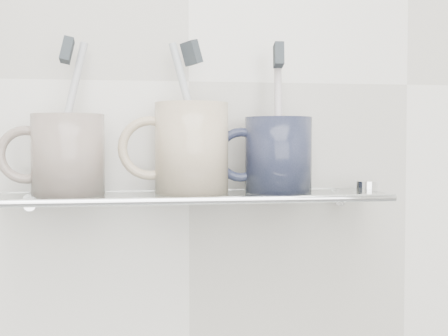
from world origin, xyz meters
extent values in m
plane|color=silver|center=(0.00, 1.10, 1.25)|extent=(2.50, 0.00, 2.50)
cube|color=silver|center=(0.00, 1.04, 1.10)|extent=(0.50, 0.12, 0.01)
cylinder|color=silver|center=(0.00, 0.98, 1.10)|extent=(0.50, 0.01, 0.01)
cylinder|color=silver|center=(-0.21, 1.09, 1.09)|extent=(0.02, 0.03, 0.02)
cylinder|color=silver|center=(0.21, 1.09, 1.09)|extent=(0.02, 0.03, 0.02)
cylinder|color=silver|center=(-0.16, 1.04, 1.15)|extent=(0.11, 0.11, 0.10)
torus|color=silver|center=(-0.21, 1.04, 1.15)|extent=(0.07, 0.01, 0.07)
cylinder|color=#B8B8B8|center=(-0.16, 1.04, 1.20)|extent=(0.05, 0.04, 0.19)
cube|color=#2C3338|center=(-0.16, 1.04, 1.28)|extent=(0.02, 0.03, 0.04)
cylinder|color=beige|center=(0.00, 1.04, 1.16)|extent=(0.11, 0.11, 0.12)
torus|color=beige|center=(-0.06, 1.04, 1.16)|extent=(0.08, 0.01, 0.08)
cylinder|color=silver|center=(0.00, 1.04, 1.20)|extent=(0.06, 0.02, 0.19)
cube|color=#2C3338|center=(0.00, 1.04, 1.28)|extent=(0.03, 0.03, 0.03)
cylinder|color=black|center=(0.11, 1.04, 1.15)|extent=(0.11, 0.11, 0.10)
torus|color=black|center=(0.06, 1.04, 1.15)|extent=(0.07, 0.01, 0.07)
cylinder|color=beige|center=(0.11, 1.04, 1.20)|extent=(0.02, 0.04, 0.19)
cube|color=#2C3338|center=(0.11, 1.04, 1.28)|extent=(0.01, 0.03, 0.03)
cylinder|color=silver|center=(0.24, 1.04, 1.11)|extent=(0.03, 0.03, 0.01)
camera|label=1|loc=(-0.09, 0.24, 1.17)|focal=50.00mm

